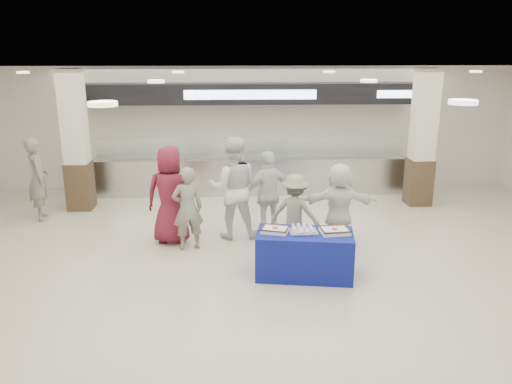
{
  "coord_description": "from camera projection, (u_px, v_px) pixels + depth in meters",
  "views": [
    {
      "loc": [
        -0.44,
        -7.16,
        3.59
      ],
      "look_at": [
        -0.03,
        1.6,
        1.09
      ],
      "focal_mm": 35.0,
      "sensor_mm": 36.0,
      "label": 1
    }
  ],
  "objects": [
    {
      "name": "ground",
      "position": [
        263.0,
        286.0,
        7.88
      ],
      "size": [
        14.0,
        14.0,
        0.0
      ],
      "primitive_type": "plane",
      "color": "beige",
      "rests_on": "ground"
    },
    {
      "name": "civilian_maroon",
      "position": [
        171.0,
        195.0,
        9.44
      ],
      "size": [
        0.98,
        0.69,
        1.89
      ],
      "primitive_type": "imported",
      "rotation": [
        0.0,
        0.0,
        3.04
      ],
      "color": "maroon",
      "rests_on": "ground"
    },
    {
      "name": "chef_tall",
      "position": [
        233.0,
        188.0,
        9.7
      ],
      "size": [
        0.99,
        0.78,
        2.01
      ],
      "primitive_type": "imported",
      "rotation": [
        0.0,
        0.0,
        3.16
      ],
      "color": "silver",
      "rests_on": "ground"
    },
    {
      "name": "civilian_white",
      "position": [
        339.0,
        205.0,
        9.33
      ],
      "size": [
        1.51,
        0.55,
        1.61
      ],
      "primitive_type": "imported",
      "rotation": [
        0.0,
        0.0,
        3.09
      ],
      "color": "white",
      "rests_on": "ground"
    },
    {
      "name": "column_right",
      "position": [
        422.0,
        141.0,
        11.68
      ],
      "size": [
        0.55,
        0.55,
        3.2
      ],
      "color": "#392A1A",
      "rests_on": "ground"
    },
    {
      "name": "sheet_cake_right",
      "position": [
        335.0,
        230.0,
        8.01
      ],
      "size": [
        0.48,
        0.39,
        0.09
      ],
      "color": "white",
      "rests_on": "display_table"
    },
    {
      "name": "column_left",
      "position": [
        76.0,
        144.0,
        11.31
      ],
      "size": [
        0.55,
        0.55,
        3.2
      ],
      "color": "#392A1A",
      "rests_on": "ground"
    },
    {
      "name": "cupcake_tray",
      "position": [
        303.0,
        230.0,
        8.07
      ],
      "size": [
        0.47,
        0.36,
        0.07
      ],
      "color": "silver",
      "rests_on": "display_table"
    },
    {
      "name": "serving_line",
      "position": [
        250.0,
        149.0,
        12.75
      ],
      "size": [
        8.7,
        0.85,
        2.8
      ],
      "color": "#B6B9BD",
      "rests_on": "ground"
    },
    {
      "name": "soldier_b",
      "position": [
        295.0,
        213.0,
        9.13
      ],
      "size": [
        1.06,
        0.84,
        1.44
      ],
      "primitive_type": "imported",
      "rotation": [
        0.0,
        0.0,
        2.77
      ],
      "color": "slate",
      "rests_on": "ground"
    },
    {
      "name": "soldier_bg",
      "position": [
        38.0,
        179.0,
        10.77
      ],
      "size": [
        0.67,
        0.78,
        1.81
      ],
      "primitive_type": "imported",
      "rotation": [
        0.0,
        0.0,
        2.0
      ],
      "color": "slate",
      "rests_on": "ground"
    },
    {
      "name": "sheet_cake_left",
      "position": [
        275.0,
        229.0,
        8.07
      ],
      "size": [
        0.49,
        0.43,
        0.09
      ],
      "color": "white",
      "rests_on": "display_table"
    },
    {
      "name": "chef_short",
      "position": [
        269.0,
        194.0,
        9.77
      ],
      "size": [
        1.1,
        0.76,
        1.73
      ],
      "primitive_type": "imported",
      "rotation": [
        0.0,
        0.0,
        3.51
      ],
      "color": "silver",
      "rests_on": "ground"
    },
    {
      "name": "soldier_a",
      "position": [
        188.0,
        209.0,
        9.16
      ],
      "size": [
        0.66,
        0.53,
        1.57
      ],
      "primitive_type": "imported",
      "rotation": [
        0.0,
        0.0,
        3.44
      ],
      "color": "slate",
      "rests_on": "ground"
    },
    {
      "name": "display_table",
      "position": [
        305.0,
        254.0,
        8.15
      ],
      "size": [
        1.65,
        1.0,
        0.75
      ],
      "primitive_type": "cube",
      "rotation": [
        0.0,
        0.0,
        -0.15
      ],
      "color": "navy",
      "rests_on": "ground"
    }
  ]
}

